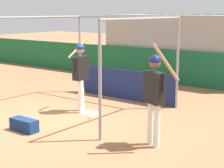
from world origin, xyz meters
TOP-DOWN VIEW (x-y plane):
  - ground_plane at (0.00, 0.00)m, footprint 60.00×60.00m
  - outfield_wall at (0.00, 6.09)m, footprint 24.00×0.12m
  - bleacher_section at (0.00, 7.35)m, footprint 5.95×2.40m
  - batting_cage at (0.21, 2.32)m, footprint 3.66×3.42m
  - home_plate at (0.51, 1.11)m, footprint 0.44×0.44m
  - player_batter at (0.15, 1.12)m, footprint 0.50×0.87m
  - player_waiting at (3.07, 0.04)m, footprint 0.80×0.54m
  - equipment_bag at (0.26, -0.91)m, footprint 0.70×0.28m
  - baseball at (0.80, 0.73)m, footprint 0.07×0.07m

SIDE VIEW (x-z plane):
  - ground_plane at x=0.00m, z-range 0.00..0.00m
  - home_plate at x=0.51m, z-range 0.00..0.02m
  - baseball at x=0.80m, z-range 0.00..0.07m
  - equipment_bag at x=0.26m, z-range 0.00..0.28m
  - outfield_wall at x=0.00m, z-range 0.00..1.26m
  - batting_cage at x=0.21m, z-range -0.15..2.37m
  - player_batter at x=0.15m, z-range 0.14..2.08m
  - player_waiting at x=3.07m, z-range 0.08..2.16m
  - bleacher_section at x=0.00m, z-range 0.00..2.54m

